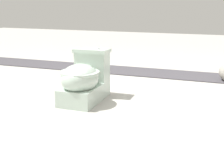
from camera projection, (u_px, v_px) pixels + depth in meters
The scene contains 3 objects.
ground_plane at pixel (107, 96), 3.34m from camera, with size 14.00×14.00×0.00m, color #A8A59E.
gravel_strip at pixel (173, 74), 4.32m from camera, with size 0.56×8.00×0.01m, color #423F44.
toilet at pixel (84, 80), 3.13m from camera, with size 0.64×0.39×0.52m.
Camera 1 is at (2.99, 1.16, 0.99)m, focal length 50.00 mm.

